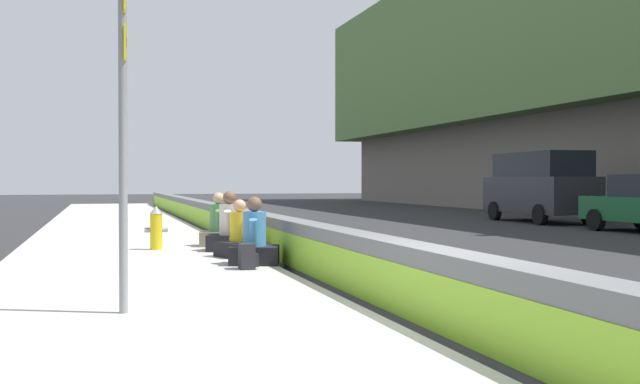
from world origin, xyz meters
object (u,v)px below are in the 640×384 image
(route_sign_post, at_px, (123,115))
(seated_person_rear, at_px, (230,232))
(parked_car_fourth, at_px, (540,185))
(seated_person_middle, at_px, (240,239))
(backpack, at_px, (247,257))
(seated_person_foreground, at_px, (254,243))
(fire_hydrant, at_px, (156,227))
(seated_person_far, at_px, (219,229))

(route_sign_post, bearing_deg, seated_person_rear, -18.53)
(parked_car_fourth, bearing_deg, seated_person_middle, 129.04)
(backpack, relative_size, parked_car_fourth, 0.08)
(seated_person_foreground, xyz_separation_m, parked_car_fourth, (11.85, -13.01, 0.86))
(fire_hydrant, distance_m, seated_person_rear, 1.52)
(seated_person_far, bearing_deg, backpack, 177.20)
(seated_person_middle, height_order, parked_car_fourth, parked_car_fourth)
(seated_person_far, xyz_separation_m, backpack, (-4.31, 0.21, -0.16))
(seated_person_middle, xyz_separation_m, backpack, (-1.94, 0.23, -0.13))
(seated_person_rear, distance_m, backpack, 3.16)
(backpack, xyz_separation_m, parked_car_fourth, (12.50, -13.25, 1.02))
(seated_person_foreground, height_order, parked_car_fourth, parked_car_fourth)
(fire_hydrant, distance_m, seated_person_middle, 2.30)
(seated_person_middle, distance_m, backpack, 1.96)
(parked_car_fourth, bearing_deg, seated_person_far, 122.14)
(seated_person_middle, distance_m, seated_person_far, 2.37)
(fire_hydrant, bearing_deg, seated_person_far, -68.74)
(backpack, bearing_deg, seated_person_far, -2.80)
(seated_person_rear, xyz_separation_m, seated_person_far, (1.16, 0.04, -0.02))
(seated_person_foreground, relative_size, backpack, 2.80)
(seated_person_middle, bearing_deg, fire_hydrant, 36.31)
(seated_person_foreground, distance_m, seated_person_rear, 2.49)
(seated_person_far, height_order, backpack, seated_person_far)
(seated_person_foreground, distance_m, seated_person_far, 3.66)
(route_sign_post, bearing_deg, seated_person_foreground, -28.24)
(backpack, distance_m, parked_car_fourth, 18.25)
(seated_person_middle, bearing_deg, parked_car_fourth, -50.96)
(seated_person_foreground, bearing_deg, fire_hydrant, 23.68)
(route_sign_post, bearing_deg, seated_person_middle, -22.12)
(backpack, bearing_deg, seated_person_rear, -4.47)
(route_sign_post, distance_m, seated_person_middle, 6.10)
(backpack, bearing_deg, seated_person_middle, -6.68)
(seated_person_foreground, xyz_separation_m, seated_person_rear, (2.49, -0.00, 0.02))
(fire_hydrant, height_order, seated_person_middle, seated_person_middle)
(seated_person_foreground, xyz_separation_m, backpack, (-0.65, 0.24, -0.16))
(seated_person_foreground, bearing_deg, seated_person_middle, 0.72)
(seated_person_rear, relative_size, seated_person_far, 1.04)
(seated_person_middle, bearing_deg, backpack, 173.32)
(fire_hydrant, height_order, seated_person_foreground, seated_person_foreground)
(parked_car_fourth, bearing_deg, seated_person_foreground, 132.33)
(seated_person_rear, distance_m, seated_person_far, 1.16)
(seated_person_foreground, distance_m, seated_person_middle, 1.29)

